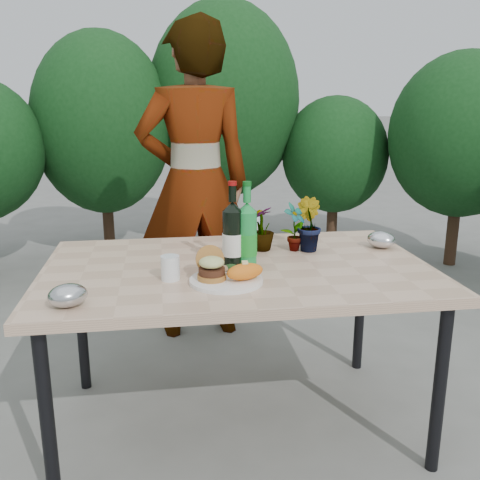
{
  "coord_description": "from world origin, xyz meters",
  "views": [
    {
      "loc": [
        -0.3,
        -2.11,
        1.43
      ],
      "look_at": [
        0.0,
        -0.08,
        0.88
      ],
      "focal_mm": 40.0,
      "sensor_mm": 36.0,
      "label": 1
    }
  ],
  "objects": [
    {
      "name": "plastic_cup",
      "position": [
        -0.28,
        -0.15,
        0.8
      ],
      "size": [
        0.07,
        0.07,
        0.09
      ],
      "primitive_type": "cylinder",
      "color": "white",
      "rests_on": "patio_table"
    },
    {
      "name": "blue_bowl",
      "position": [
        0.11,
        0.43,
        0.81
      ],
      "size": [
        0.18,
        0.18,
        0.12
      ],
      "primitive_type": "imported",
      "rotation": [
        0.0,
        0.0,
        0.27
      ],
      "color": "silver",
      "rests_on": "patio_table"
    },
    {
      "name": "sweet_potato",
      "position": [
        -0.0,
        -0.23,
        0.8
      ],
      "size": [
        0.17,
        0.12,
        0.06
      ],
      "primitive_type": "ellipsoid",
      "rotation": [
        0.0,
        0.0,
        0.35
      ],
      "color": "orange",
      "rests_on": "dinner_plate"
    },
    {
      "name": "dinner_plate",
      "position": [
        -0.07,
        -0.21,
        0.76
      ],
      "size": [
        0.28,
        0.28,
        0.01
      ],
      "primitive_type": "cylinder",
      "color": "white",
      "rests_on": "patio_table"
    },
    {
      "name": "sparkling_water",
      "position": [
        0.04,
        -0.01,
        0.88
      ],
      "size": [
        0.09,
        0.09,
        0.35
      ],
      "rotation": [
        0.0,
        0.0,
        0.31
      ],
      "color": "#198B39",
      "rests_on": "patio_table"
    },
    {
      "name": "seedling_right",
      "position": [
        0.14,
        0.22,
        0.85
      ],
      "size": [
        0.16,
        0.16,
        0.2
      ],
      "primitive_type": "imported",
      "rotation": [
        0.0,
        0.0,
        3.97
      ],
      "color": "#2E6021",
      "rests_on": "patio_table"
    },
    {
      "name": "burger_stack",
      "position": [
        -0.13,
        -0.19,
        0.81
      ],
      "size": [
        0.11,
        0.16,
        0.11
      ],
      "color": "#B7722D",
      "rests_on": "dinner_plate"
    },
    {
      "name": "foil_packet_left",
      "position": [
        -0.62,
        -0.37,
        0.79
      ],
      "size": [
        0.16,
        0.15,
        0.08
      ],
      "primitive_type": "ellipsoid",
      "rotation": [
        0.0,
        0.0,
        0.42
      ],
      "color": "#ACAFB3",
      "rests_on": "patio_table"
    },
    {
      "name": "foil_packet_right",
      "position": [
        0.7,
        0.17,
        0.79
      ],
      "size": [
        0.17,
        0.17,
        0.08
      ],
      "primitive_type": "ellipsoid",
      "rotation": [
        0.0,
        0.0,
        2.35
      ],
      "color": "silver",
      "rests_on": "patio_table"
    },
    {
      "name": "seedling_left",
      "position": [
        0.29,
        0.18,
        0.86
      ],
      "size": [
        0.14,
        0.13,
        0.22
      ],
      "primitive_type": "imported",
      "rotation": [
        0.0,
        0.0,
        0.61
      ],
      "color": "#23501B",
      "rests_on": "patio_table"
    },
    {
      "name": "grilled_veg",
      "position": [
        -0.05,
        -0.11,
        0.78
      ],
      "size": [
        0.08,
        0.05,
        0.03
      ],
      "color": "olive",
      "rests_on": "dinner_plate"
    },
    {
      "name": "ground",
      "position": [
        0.0,
        0.0,
        0.0
      ],
      "size": [
        80.0,
        80.0,
        0.0
      ],
      "primitive_type": "plane",
      "color": "slate",
      "rests_on": "ground"
    },
    {
      "name": "shrub_hedge",
      "position": [
        0.06,
        1.72,
        1.13
      ],
      "size": [
        6.87,
        5.05,
        2.3
      ],
      "color": "#382316",
      "rests_on": "ground"
    },
    {
      "name": "person",
      "position": [
        -0.11,
        1.03,
        0.93
      ],
      "size": [
        0.72,
        0.51,
        1.87
      ],
      "primitive_type": "imported",
      "rotation": [
        0.0,
        0.0,
        3.24
      ],
      "color": "#A17350",
      "rests_on": "ground"
    },
    {
      "name": "wine_bottle",
      "position": [
        -0.02,
        -0.01,
        0.88
      ],
      "size": [
        0.09,
        0.09,
        0.36
      ],
      "rotation": [
        0.0,
        0.0,
        0.26
      ],
      "color": "black",
      "rests_on": "patio_table"
    },
    {
      "name": "patio_table",
      "position": [
        0.0,
        0.0,
        0.69
      ],
      "size": [
        1.6,
        1.0,
        0.75
      ],
      "color": "tan",
      "rests_on": "ground"
    },
    {
      "name": "seedling_mid",
      "position": [
        0.35,
        0.18,
        0.87
      ],
      "size": [
        0.15,
        0.17,
        0.24
      ],
      "primitive_type": "imported",
      "rotation": [
        0.0,
        0.0,
        1.99
      ],
      "color": "#24541D",
      "rests_on": "patio_table"
    }
  ]
}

